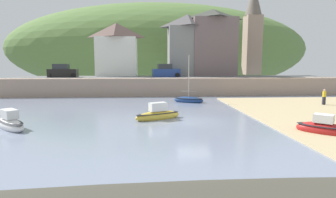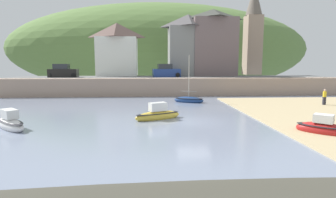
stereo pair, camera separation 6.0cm
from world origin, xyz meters
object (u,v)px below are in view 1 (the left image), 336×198
(waterfront_building_right, at_px, (213,42))
(mooring_buoy, at_px, (154,111))
(parked_car_near_slipway, at_px, (63,72))
(dinghy_open_wooden, at_px, (323,128))
(parked_car_by_wall, at_px, (166,72))
(fishing_boat_green, at_px, (158,115))
(sailboat_far_left, at_px, (10,123))
(person_near_water, at_px, (324,96))
(church_with_spire, at_px, (253,29))
(waterfront_building_centre, at_px, (188,45))
(sailboat_tall_mast, at_px, (189,100))
(waterfront_building_left, at_px, (117,49))

(waterfront_building_right, height_order, mooring_buoy, waterfront_building_right)
(parked_car_near_slipway, bearing_deg, dinghy_open_wooden, -48.69)
(parked_car_by_wall, bearing_deg, mooring_buoy, -102.98)
(mooring_buoy, bearing_deg, parked_car_near_slipway, 127.72)
(dinghy_open_wooden, distance_m, fishing_boat_green, 11.34)
(sailboat_far_left, distance_m, parked_car_by_wall, 25.27)
(parked_car_near_slipway, distance_m, mooring_buoy, 21.78)
(sailboat_far_left, bearing_deg, person_near_water, 62.49)
(dinghy_open_wooden, height_order, parked_car_by_wall, parked_car_by_wall)
(church_with_spire, height_order, dinghy_open_wooden, church_with_spire)
(waterfront_building_centre, bearing_deg, fishing_boat_green, -102.97)
(waterfront_building_right, xyz_separation_m, fishing_boat_green, (-9.78, -24.26, -7.55))
(waterfront_building_centre, bearing_deg, church_with_spire, 17.76)
(sailboat_far_left, bearing_deg, parked_car_near_slipway, 144.56)
(waterfront_building_centre, relative_size, mooring_buoy, 16.95)
(fishing_boat_green, bearing_deg, church_with_spire, 31.09)
(waterfront_building_right, bearing_deg, dinghy_open_wooden, -89.42)
(sailboat_tall_mast, distance_m, dinghy_open_wooden, 15.82)
(waterfront_building_left, height_order, fishing_boat_green, waterfront_building_left)
(church_with_spire, xyz_separation_m, parked_car_by_wall, (-16.38, -8.50, -7.54))
(person_near_water, bearing_deg, fishing_boat_green, -161.37)
(dinghy_open_wooden, bearing_deg, church_with_spire, 118.39)
(fishing_boat_green, xyz_separation_m, sailboat_far_left, (-10.03, -2.44, -0.00))
(church_with_spire, xyz_separation_m, parked_car_near_slipway, (-31.60, -8.50, -7.54))
(waterfront_building_left, bearing_deg, person_near_water, -37.89)
(waterfront_building_right, bearing_deg, person_near_water, -67.18)
(waterfront_building_left, bearing_deg, mooring_buoy, -75.04)
(waterfront_building_left, distance_m, church_with_spire, 24.81)
(parked_car_by_wall, bearing_deg, church_with_spire, 21.20)
(sailboat_far_left, xyz_separation_m, person_near_water, (27.54, 8.35, 0.62))
(waterfront_building_left, height_order, parked_car_by_wall, waterfront_building_left)
(waterfront_building_right, height_order, dinghy_open_wooden, waterfront_building_right)
(parked_car_near_slipway, height_order, mooring_buoy, parked_car_near_slipway)
(church_with_spire, height_order, parked_car_near_slipway, church_with_spire)
(parked_car_near_slipway, bearing_deg, parked_car_by_wall, -2.10)
(waterfront_building_right, xyz_separation_m, dinghy_open_wooden, (0.30, -29.46, -7.55))
(waterfront_building_left, bearing_deg, waterfront_building_right, -0.00)
(sailboat_tall_mast, xyz_separation_m, fishing_boat_green, (-3.73, -9.29, 0.09))
(parked_car_near_slipway, bearing_deg, church_with_spire, 12.96)
(parked_car_by_wall, xyz_separation_m, person_near_water, (15.81, -13.86, -2.22))
(fishing_boat_green, relative_size, parked_car_near_slipway, 0.93)
(waterfront_building_centre, height_order, mooring_buoy, waterfront_building_centre)
(parked_car_near_slipway, distance_m, parked_car_by_wall, 15.22)
(dinghy_open_wooden, bearing_deg, fishing_boat_green, -165.43)
(waterfront_building_right, bearing_deg, church_with_spire, 25.74)
(waterfront_building_left, bearing_deg, fishing_boat_green, -75.92)
(waterfront_building_centre, distance_m, waterfront_building_right, 4.21)
(church_with_spire, relative_size, person_near_water, 9.98)
(waterfront_building_right, bearing_deg, parked_car_near_slipway, -169.07)
(sailboat_far_left, xyz_separation_m, parked_car_by_wall, (11.73, 22.21, 2.84))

